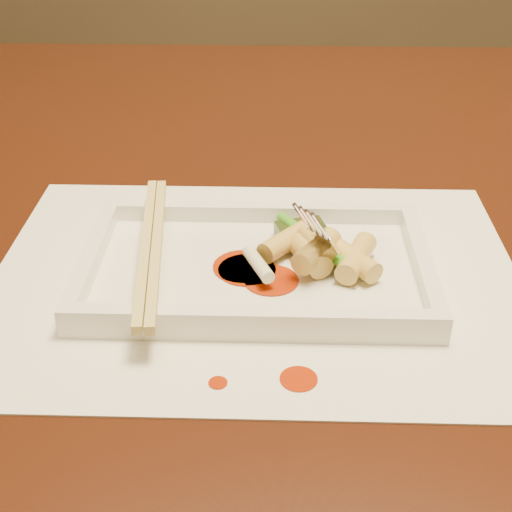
{
  "coord_description": "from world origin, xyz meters",
  "views": [
    {
      "loc": [
        -0.06,
        -0.63,
        1.05
      ],
      "look_at": [
        -0.07,
        -0.18,
        0.77
      ],
      "focal_mm": 50.0,
      "sensor_mm": 36.0,
      "label": 1
    }
  ],
  "objects_px": {
    "table": "(332,264)",
    "plate_base": "(256,272)",
    "chopstick_a": "(146,246)",
    "placemat": "(256,277)",
    "fork": "(354,169)"
  },
  "relations": [
    {
      "from": "table",
      "to": "plate_base",
      "type": "relative_size",
      "value": 5.38
    },
    {
      "from": "plate_base",
      "to": "chopstick_a",
      "type": "distance_m",
      "value": 0.08
    },
    {
      "from": "table",
      "to": "chopstick_a",
      "type": "bearing_deg",
      "value": -131.25
    },
    {
      "from": "placemat",
      "to": "chopstick_a",
      "type": "height_order",
      "value": "chopstick_a"
    },
    {
      "from": "placemat",
      "to": "chopstick_a",
      "type": "xyz_separation_m",
      "value": [
        -0.08,
        0.0,
        0.03
      ]
    },
    {
      "from": "chopstick_a",
      "to": "plate_base",
      "type": "bearing_deg",
      "value": 0.0
    },
    {
      "from": "table",
      "to": "placemat",
      "type": "height_order",
      "value": "placemat"
    },
    {
      "from": "table",
      "to": "plate_base",
      "type": "distance_m",
      "value": 0.22
    },
    {
      "from": "table",
      "to": "placemat",
      "type": "xyz_separation_m",
      "value": [
        -0.07,
        -0.18,
        0.1
      ]
    },
    {
      "from": "table",
      "to": "chopstick_a",
      "type": "distance_m",
      "value": 0.27
    },
    {
      "from": "placemat",
      "to": "plate_base",
      "type": "relative_size",
      "value": 1.54
    },
    {
      "from": "chopstick_a",
      "to": "table",
      "type": "bearing_deg",
      "value": 48.75
    },
    {
      "from": "chopstick_a",
      "to": "fork",
      "type": "relative_size",
      "value": 1.47
    },
    {
      "from": "placemat",
      "to": "fork",
      "type": "height_order",
      "value": "fork"
    },
    {
      "from": "table",
      "to": "fork",
      "type": "relative_size",
      "value": 10.0
    }
  ]
}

